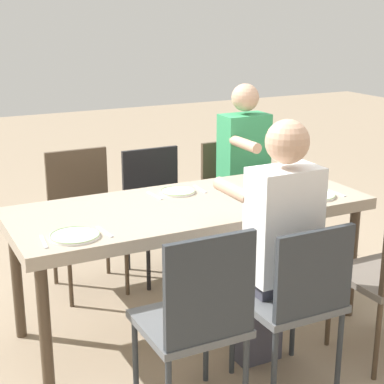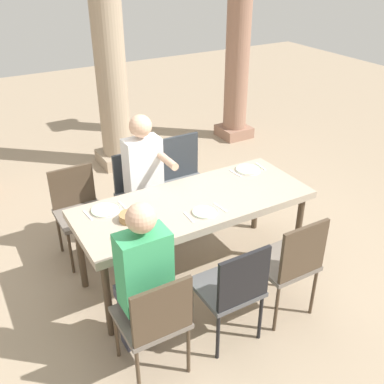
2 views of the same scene
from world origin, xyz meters
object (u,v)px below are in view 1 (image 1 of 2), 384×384
(dining_table, at_px, (190,214))
(plate_2, at_px, (75,235))
(plate_1, at_px, (178,191))
(chair_mid_south, at_px, (158,203))
(chair_east_north, at_px, (197,316))
(chair_mid_north, at_px, (297,295))
(diner_man_white, at_px, (248,172))
(diner_woman_green, at_px, (275,243))
(plate_0, at_px, (315,195))
(chair_west_south, at_px, (234,192))
(chair_east_south, at_px, (84,210))
(bread_basket, at_px, (276,184))

(dining_table, bearing_deg, plate_2, 17.80)
(dining_table, distance_m, plate_1, 0.22)
(chair_mid_south, relative_size, chair_east_north, 0.93)
(chair_mid_north, bearing_deg, diner_man_white, -113.10)
(chair_mid_north, height_order, diner_man_white, diner_man_white)
(diner_woman_green, distance_m, diner_man_white, 1.41)
(plate_0, height_order, plate_2, same)
(chair_west_south, distance_m, chair_east_south, 1.16)
(chair_mid_north, bearing_deg, plate_1, -82.66)
(dining_table, relative_size, plate_1, 9.74)
(diner_woman_green, relative_size, diner_man_white, 1.01)
(chair_mid_south, xyz_separation_m, plate_2, (0.90, 1.06, 0.27))
(chair_east_north, relative_size, diner_woman_green, 0.71)
(dining_table, height_order, diner_woman_green, diner_woman_green)
(diner_woman_green, bearing_deg, plate_2, -23.71)
(plate_2, bearing_deg, chair_mid_north, 146.94)
(dining_table, height_order, chair_mid_north, chair_mid_north)
(chair_west_south, distance_m, plate_2, 1.87)
(chair_east_north, relative_size, plate_2, 3.91)
(chair_west_south, xyz_separation_m, chair_east_south, (1.16, -0.00, 0.03))
(chair_east_south, height_order, plate_1, chair_east_south)
(chair_mid_north, distance_m, bread_basket, 0.98)
(plate_2, relative_size, bread_basket, 1.43)
(chair_west_south, relative_size, diner_man_white, 0.66)
(chair_mid_south, distance_m, bread_basket, 0.96)
(diner_woman_green, relative_size, plate_1, 6.45)
(diner_woman_green, bearing_deg, chair_east_north, 20.34)
(diner_woman_green, distance_m, plate_0, 0.69)
(chair_mid_south, bearing_deg, chair_mid_north, 90.00)
(chair_mid_south, height_order, plate_1, chair_mid_south)
(plate_0, relative_size, plate_1, 1.14)
(chair_mid_north, bearing_deg, chair_mid_south, -90.00)
(bread_basket, bearing_deg, plate_1, -19.08)
(diner_man_white, height_order, plate_1, diner_man_white)
(chair_west_south, height_order, plate_0, chair_west_south)
(diner_woman_green, xyz_separation_m, plate_2, (0.89, -0.39, 0.06))
(chair_east_south, bearing_deg, plate_1, 123.15)
(chair_east_south, relative_size, bread_basket, 5.44)
(chair_west_south, bearing_deg, chair_mid_north, 69.22)
(chair_mid_south, relative_size, diner_man_white, 0.66)
(plate_1, relative_size, plate_2, 0.86)
(plate_0, bearing_deg, chair_east_north, 29.26)
(dining_table, relative_size, chair_mid_south, 2.31)
(dining_table, height_order, plate_1, plate_1)
(chair_east_south, bearing_deg, chair_mid_south, 179.79)
(chair_west_south, distance_m, diner_man_white, 0.27)
(dining_table, bearing_deg, plate_1, -96.06)
(plate_1, xyz_separation_m, plate_2, (0.76, 0.45, -0.00))
(chair_east_south, bearing_deg, diner_man_white, 170.59)
(chair_west_south, bearing_deg, chair_mid_south, -0.13)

